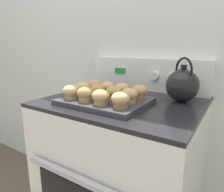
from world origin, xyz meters
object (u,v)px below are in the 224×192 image
at_px(muffin_pan, 105,101).
at_px(muffin_r1_c1, 97,91).
at_px(muffin_r1_c0, 83,89).
at_px(muffin_r0_c3, 121,100).
at_px(stove_range, 122,177).
at_px(muffin_r1_c2, 114,93).
at_px(tea_kettle, 182,85).
at_px(muffin_r2_c0, 95,86).
at_px(muffin_r2_c2, 123,90).
at_px(muffin_r0_c0, 71,92).
at_px(muffin_r0_c2, 101,97).
at_px(muffin_r0_c1, 85,94).
at_px(muffin_r1_c3, 129,95).
at_px(muffin_r2_c1, 108,88).
at_px(muffin_r2_c3, 139,92).

xyz_separation_m(muffin_pan, muffin_r1_c1, (-0.05, 0.00, 0.04)).
xyz_separation_m(muffin_pan, muffin_r1_c0, (-0.13, -0.00, 0.04)).
height_order(muffin_pan, muffin_r0_c3, muffin_r0_c3).
distance_m(muffin_r1_c0, muffin_r1_c1, 0.09).
bearing_deg(stove_range, muffin_pan, -113.13).
bearing_deg(muffin_r1_c2, tea_kettle, 42.89).
distance_m(muffin_r2_c0, muffin_r2_c2, 0.18).
bearing_deg(muffin_r1_c1, muffin_r0_c0, -134.85).
relative_size(muffin_r0_c2, tea_kettle, 0.35).
height_order(muffin_pan, muffin_r2_c0, muffin_r2_c0).
distance_m(muffin_r1_c1, muffin_r2_c0, 0.12).
bearing_deg(muffin_r1_c2, muffin_r2_c2, 90.57).
bearing_deg(muffin_r1_c0, muffin_pan, 0.20).
distance_m(muffin_r1_c1, tea_kettle, 0.41).
relative_size(muffin_r0_c0, muffin_r2_c2, 1.00).
distance_m(muffin_pan, muffin_r1_c0, 0.14).
bearing_deg(muffin_r0_c1, muffin_r2_c0, 115.35).
relative_size(muffin_r1_c3, tea_kettle, 0.35).
height_order(stove_range, muffin_r1_c1, muffin_r1_c1).
height_order(stove_range, muffin_r0_c1, muffin_r0_c1).
height_order(muffin_pan, muffin_r1_c0, muffin_r1_c0).
bearing_deg(muffin_pan, muffin_r2_c2, 62.71).
bearing_deg(muffin_r1_c2, muffin_r2_c0, 153.25).
bearing_deg(muffin_r2_c0, tea_kettle, 18.38).
distance_m(muffin_r1_c1, muffin_r1_c2, 0.09).
xyz_separation_m(muffin_r1_c0, muffin_r1_c3, (0.26, -0.00, 0.00)).
distance_m(muffin_r0_c3, muffin_r2_c1, 0.25).
bearing_deg(muffin_pan, stove_range, 66.87).
bearing_deg(muffin_r2_c1, muffin_r1_c3, -28.15).
bearing_deg(muffin_r2_c0, stove_range, 2.15).
bearing_deg(muffin_r2_c2, muffin_r0_c2, -90.90).
bearing_deg(muffin_r2_c3, muffin_r1_c0, -161.72).
xyz_separation_m(muffin_r0_c2, muffin_r2_c3, (0.09, 0.18, 0.00)).
bearing_deg(muffin_r1_c2, muffin_r2_c3, 44.38).
distance_m(stove_range, muffin_r0_c3, 0.54).
relative_size(muffin_pan, muffin_r0_c3, 5.22).
bearing_deg(muffin_r2_c1, muffin_pan, -63.56).
distance_m(muffin_r0_c2, muffin_r1_c2, 0.09).
xyz_separation_m(muffin_r0_c3, muffin_r1_c0, (-0.27, 0.09, 0.00)).
xyz_separation_m(muffin_r1_c2, muffin_r2_c2, (-0.00, 0.09, 0.00)).
height_order(muffin_r0_c1, muffin_r1_c1, same).
xyz_separation_m(stove_range, muffin_pan, (-0.04, -0.10, 0.46)).
distance_m(muffin_r1_c0, muffin_r1_c3, 0.26).
bearing_deg(muffin_r1_c2, muffin_r1_c0, -179.13).
height_order(muffin_pan, muffin_r0_c1, muffin_r0_c1).
relative_size(muffin_r0_c3, muffin_r1_c0, 1.00).
xyz_separation_m(muffin_r0_c0, muffin_r0_c1, (0.09, -0.00, 0.00)).
relative_size(muffin_r1_c3, muffin_r2_c2, 1.00).
distance_m(muffin_r2_c2, tea_kettle, 0.29).
bearing_deg(muffin_r0_c3, muffin_r2_c1, 135.50).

